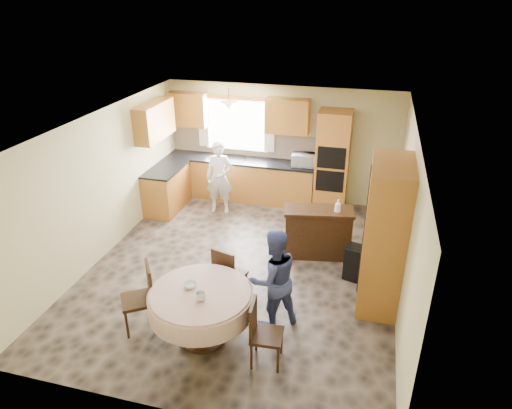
{
  "coord_description": "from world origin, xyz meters",
  "views": [
    {
      "loc": [
        1.89,
        -6.26,
        4.35
      ],
      "look_at": [
        0.15,
        0.3,
        1.07
      ],
      "focal_mm": 32.0,
      "sensor_mm": 36.0,
      "label": 1
    }
  ],
  "objects_px": {
    "oven_tower": "(332,162)",
    "chair_left": "(143,294)",
    "dining_table": "(201,302)",
    "person_dining": "(273,279)",
    "person_sink": "(219,178)",
    "chair_right": "(261,330)",
    "chair_back": "(227,273)",
    "cupboard": "(385,235)",
    "sideboard": "(318,234)"
  },
  "relations": [
    {
      "from": "person_dining",
      "to": "dining_table",
      "type": "bearing_deg",
      "value": -1.6
    },
    {
      "from": "chair_left",
      "to": "person_dining",
      "type": "bearing_deg",
      "value": 72.93
    },
    {
      "from": "chair_right",
      "to": "oven_tower",
      "type": "bearing_deg",
      "value": -8.28
    },
    {
      "from": "sideboard",
      "to": "dining_table",
      "type": "xyz_separation_m",
      "value": [
        -1.18,
        -2.54,
        0.19
      ]
    },
    {
      "from": "oven_tower",
      "to": "cupboard",
      "type": "height_order",
      "value": "cupboard"
    },
    {
      "from": "person_sink",
      "to": "person_dining",
      "type": "xyz_separation_m",
      "value": [
        1.87,
        -3.18,
        -0.03
      ]
    },
    {
      "from": "sideboard",
      "to": "dining_table",
      "type": "distance_m",
      "value": 2.81
    },
    {
      "from": "dining_table",
      "to": "person_sink",
      "type": "xyz_separation_m",
      "value": [
        -1.03,
        3.76,
        0.16
      ]
    },
    {
      "from": "oven_tower",
      "to": "chair_left",
      "type": "height_order",
      "value": "oven_tower"
    },
    {
      "from": "chair_back",
      "to": "chair_right",
      "type": "relative_size",
      "value": 1.04
    },
    {
      "from": "person_dining",
      "to": "chair_left",
      "type": "bearing_deg",
      "value": -19.19
    },
    {
      "from": "chair_left",
      "to": "chair_right",
      "type": "xyz_separation_m",
      "value": [
        1.73,
        -0.23,
        -0.05
      ]
    },
    {
      "from": "chair_left",
      "to": "person_dining",
      "type": "distance_m",
      "value": 1.8
    },
    {
      "from": "sideboard",
      "to": "chair_right",
      "type": "distance_m",
      "value": 2.74
    },
    {
      "from": "dining_table",
      "to": "chair_back",
      "type": "xyz_separation_m",
      "value": [
        0.07,
        0.87,
        -0.09
      ]
    },
    {
      "from": "dining_table",
      "to": "person_sink",
      "type": "distance_m",
      "value": 3.9
    },
    {
      "from": "cupboard",
      "to": "dining_table",
      "type": "bearing_deg",
      "value": -145.97
    },
    {
      "from": "chair_right",
      "to": "person_sink",
      "type": "bearing_deg",
      "value": 21.36
    },
    {
      "from": "chair_right",
      "to": "person_dining",
      "type": "bearing_deg",
      "value": -2.57
    },
    {
      "from": "oven_tower",
      "to": "chair_left",
      "type": "relative_size",
      "value": 2.16
    },
    {
      "from": "chair_right",
      "to": "person_dining",
      "type": "xyz_separation_m",
      "value": [
        -0.02,
        0.76,
        0.24
      ]
    },
    {
      "from": "chair_back",
      "to": "person_sink",
      "type": "relative_size",
      "value": 0.61
    },
    {
      "from": "oven_tower",
      "to": "chair_back",
      "type": "height_order",
      "value": "oven_tower"
    },
    {
      "from": "sideboard",
      "to": "oven_tower",
      "type": "bearing_deg",
      "value": 79.73
    },
    {
      "from": "oven_tower",
      "to": "person_dining",
      "type": "height_order",
      "value": "oven_tower"
    },
    {
      "from": "dining_table",
      "to": "person_sink",
      "type": "bearing_deg",
      "value": 105.38
    },
    {
      "from": "cupboard",
      "to": "dining_table",
      "type": "distance_m",
      "value": 2.76
    },
    {
      "from": "dining_table",
      "to": "chair_back",
      "type": "height_order",
      "value": "chair_back"
    },
    {
      "from": "sideboard",
      "to": "cupboard",
      "type": "bearing_deg",
      "value": -53.96
    },
    {
      "from": "cupboard",
      "to": "chair_back",
      "type": "height_order",
      "value": "cupboard"
    },
    {
      "from": "chair_back",
      "to": "person_sink",
      "type": "height_order",
      "value": "person_sink"
    },
    {
      "from": "oven_tower",
      "to": "person_sink",
      "type": "height_order",
      "value": "oven_tower"
    },
    {
      "from": "dining_table",
      "to": "person_sink",
      "type": "relative_size",
      "value": 0.9
    },
    {
      "from": "sideboard",
      "to": "chair_back",
      "type": "xyz_separation_m",
      "value": [
        -1.11,
        -1.67,
        0.09
      ]
    },
    {
      "from": "oven_tower",
      "to": "person_sink",
      "type": "relative_size",
      "value": 1.38
    },
    {
      "from": "sideboard",
      "to": "chair_right",
      "type": "relative_size",
      "value": 1.32
    },
    {
      "from": "chair_right",
      "to": "chair_left",
      "type": "bearing_deg",
      "value": 78.1
    },
    {
      "from": "person_sink",
      "to": "person_dining",
      "type": "relative_size",
      "value": 1.04
    },
    {
      "from": "chair_back",
      "to": "person_dining",
      "type": "relative_size",
      "value": 0.63
    },
    {
      "from": "sideboard",
      "to": "person_sink",
      "type": "xyz_separation_m",
      "value": [
        -2.22,
        1.21,
        0.34
      ]
    },
    {
      "from": "oven_tower",
      "to": "dining_table",
      "type": "distance_m",
      "value": 4.67
    },
    {
      "from": "cupboard",
      "to": "chair_back",
      "type": "relative_size",
      "value": 2.37
    },
    {
      "from": "cupboard",
      "to": "person_sink",
      "type": "relative_size",
      "value": 1.45
    },
    {
      "from": "oven_tower",
      "to": "chair_right",
      "type": "relative_size",
      "value": 2.36
    },
    {
      "from": "dining_table",
      "to": "person_dining",
      "type": "xyz_separation_m",
      "value": [
        0.83,
        0.58,
        0.13
      ]
    },
    {
      "from": "chair_back",
      "to": "person_sink",
      "type": "distance_m",
      "value": 3.1
    },
    {
      "from": "chair_left",
      "to": "person_sink",
      "type": "xyz_separation_m",
      "value": [
        -0.16,
        3.7,
        0.22
      ]
    },
    {
      "from": "sideboard",
      "to": "person_dining",
      "type": "xyz_separation_m",
      "value": [
        -0.35,
        -1.97,
        0.32
      ]
    },
    {
      "from": "chair_left",
      "to": "chair_right",
      "type": "bearing_deg",
      "value": 48.24
    },
    {
      "from": "oven_tower",
      "to": "chair_back",
      "type": "xyz_separation_m",
      "value": [
        -1.11,
        -3.62,
        -0.54
      ]
    }
  ]
}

